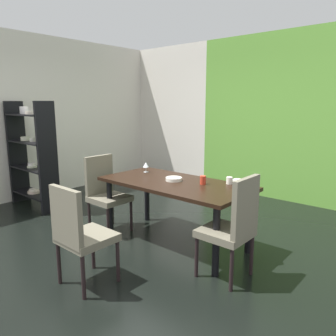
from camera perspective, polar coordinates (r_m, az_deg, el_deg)
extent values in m
cube|color=black|center=(4.19, -5.33, -12.06)|extent=(5.61, 5.69, 0.02)
cube|color=silver|center=(7.17, 0.38, 9.31)|extent=(1.90, 0.10, 2.80)
cube|color=#62A13B|center=(5.76, 22.36, 7.98)|extent=(3.72, 0.10, 2.80)
cube|color=beige|center=(6.16, -23.83, 8.03)|extent=(0.10, 5.69, 2.80)
cube|color=black|center=(3.80, 1.21, -2.72)|extent=(1.78, 0.87, 0.04)
cylinder|color=black|center=(4.65, -3.69, -4.90)|extent=(0.07, 0.07, 0.71)
cylinder|color=black|center=(3.77, 13.91, -9.15)|extent=(0.07, 0.07, 0.71)
cylinder|color=black|center=(4.22, -10.08, -6.74)|extent=(0.07, 0.07, 0.71)
cylinder|color=black|center=(3.23, 8.36, -12.49)|extent=(0.07, 0.07, 0.71)
cube|color=#686251|center=(3.20, 9.90, -11.04)|extent=(0.44, 0.44, 0.07)
cube|color=#686251|center=(3.02, 13.36, -6.90)|extent=(0.05, 0.42, 0.57)
cylinder|color=black|center=(3.25, 4.99, -15.17)|extent=(0.04, 0.04, 0.41)
cylinder|color=black|center=(3.54, 8.71, -12.98)|extent=(0.04, 0.04, 0.41)
cylinder|color=black|center=(3.07, 11.00, -17.03)|extent=(0.04, 0.04, 0.41)
cylinder|color=black|center=(3.37, 14.34, -14.48)|extent=(0.04, 0.04, 0.41)
cube|color=#686251|center=(4.28, -10.11, -5.29)|extent=(0.44, 0.44, 0.07)
cube|color=#686251|center=(4.36, -11.89, -1.37)|extent=(0.05, 0.42, 0.54)
cylinder|color=black|center=(4.33, -6.43, -8.29)|extent=(0.04, 0.04, 0.41)
cylinder|color=black|center=(4.10, -10.38, -9.55)|extent=(0.04, 0.04, 0.41)
cylinder|color=black|center=(4.60, -9.66, -7.18)|extent=(0.04, 0.04, 0.41)
cylinder|color=black|center=(4.39, -13.53, -8.28)|extent=(0.04, 0.04, 0.41)
cube|color=#686251|center=(3.13, -13.87, -11.75)|extent=(0.44, 0.44, 0.07)
cube|color=#686251|center=(2.94, -17.31, -8.16)|extent=(0.42, 0.05, 0.51)
cylinder|color=black|center=(3.47, -12.93, -13.64)|extent=(0.04, 0.04, 0.41)
cylinder|color=black|center=(3.20, -8.73, -15.73)|extent=(0.04, 0.04, 0.41)
cylinder|color=black|center=(3.29, -18.46, -15.43)|extent=(0.04, 0.04, 0.41)
cylinder|color=black|center=(3.00, -14.54, -17.94)|extent=(0.04, 0.04, 0.41)
cube|color=black|center=(6.01, -24.74, 2.49)|extent=(0.05, 0.30, 1.68)
cube|color=black|center=(5.14, -20.21, 1.52)|extent=(0.05, 0.30, 1.68)
cube|color=black|center=(5.70, -22.17, -4.20)|extent=(1.00, 0.30, 0.02)
cylinder|color=beige|center=(5.71, -22.31, -3.87)|extent=(0.20, 0.20, 0.04)
cylinder|color=silver|center=(5.72, -22.39, -3.69)|extent=(0.13, 0.13, 0.07)
cube|color=black|center=(5.61, -22.49, -0.07)|extent=(1.00, 0.30, 0.02)
cylinder|color=beige|center=(5.62, -22.61, 0.20)|extent=(0.15, 0.15, 0.02)
cylinder|color=white|center=(5.63, -22.72, 0.48)|extent=(0.11, 0.11, 0.07)
cube|color=black|center=(5.54, -22.81, 4.18)|extent=(1.00, 0.30, 0.02)
cylinder|color=#EAE8C9|center=(5.69, -23.59, 4.71)|extent=(0.14, 0.14, 0.06)
cylinder|color=white|center=(5.48, -22.51, 4.56)|extent=(0.09, 0.09, 0.06)
cube|color=black|center=(5.51, -23.15, 8.50)|extent=(1.00, 0.30, 0.02)
cylinder|color=#EDE0C7|center=(5.45, -22.84, 8.88)|extent=(0.14, 0.14, 0.05)
cylinder|color=silver|center=(5.62, -23.74, 9.20)|extent=(0.14, 0.14, 0.11)
cylinder|color=silver|center=(3.53, 13.54, -3.75)|extent=(0.06, 0.06, 0.00)
cylinder|color=silver|center=(3.52, 13.57, -3.08)|extent=(0.01, 0.01, 0.08)
cone|color=silver|center=(3.51, 13.63, -1.89)|extent=(0.08, 0.08, 0.07)
cylinder|color=silver|center=(4.33, -3.85, -0.70)|extent=(0.07, 0.07, 0.00)
cylinder|color=silver|center=(4.33, -3.86, -0.26)|extent=(0.01, 0.01, 0.06)
cone|color=silver|center=(4.32, -3.87, 0.58)|extent=(0.08, 0.08, 0.07)
cylinder|color=white|center=(3.85, 1.02, -1.94)|extent=(0.19, 0.19, 0.04)
cylinder|color=white|center=(3.76, 10.65, -2.15)|extent=(0.07, 0.07, 0.08)
cylinder|color=red|center=(3.70, 6.10, -2.10)|extent=(0.07, 0.07, 0.10)
cylinder|color=white|center=(3.35, 12.11, -3.22)|extent=(0.11, 0.11, 0.15)
cone|color=white|center=(3.32, 12.92, -2.31)|extent=(0.04, 0.04, 0.03)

